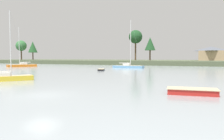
% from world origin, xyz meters
% --- Properties ---
extents(ground_plane, '(441.22, 441.22, 0.00)m').
position_xyz_m(ground_plane, '(0.00, 0.00, 0.00)').
color(ground_plane, '#939EA3').
extents(far_shore_bank, '(198.55, 43.53, 1.64)m').
position_xyz_m(far_shore_bank, '(0.00, 84.97, 0.82)').
color(far_shore_bank, '#4C563D').
rests_on(far_shore_bank, ground).
extents(dinghy_red, '(4.03, 2.15, 0.66)m').
position_xyz_m(dinghy_red, '(10.83, 4.92, 0.16)').
color(dinghy_red, '#B2231E').
rests_on(dinghy_red, ground).
extents(sailboat_skyblue, '(8.59, 2.43, 13.43)m').
position_xyz_m(sailboat_skyblue, '(-7.62, 43.29, 0.28)').
color(sailboat_skyblue, '#669ECC').
rests_on(sailboat_skyblue, ground).
extents(sailboat_orange, '(6.19, 8.61, 12.71)m').
position_xyz_m(sailboat_orange, '(-40.56, 38.10, 0.26)').
color(sailboat_orange, orange).
rests_on(sailboat_orange, ground).
extents(sailboat_yellow, '(5.21, 5.90, 9.16)m').
position_xyz_m(sailboat_yellow, '(-11.12, 6.54, 0.19)').
color(sailboat_yellow, gold).
rests_on(sailboat_yellow, ground).
extents(dinghy_black, '(2.22, 3.26, 0.56)m').
position_xyz_m(dinghy_black, '(-9.43, 30.15, 0.14)').
color(dinghy_black, black).
rests_on(dinghy_black, ground).
extents(shore_tree_inland_c, '(5.86, 5.86, 13.19)m').
position_xyz_m(shore_tree_inland_c, '(-16.47, 79.18, 11.77)').
color(shore_tree_inland_c, brown).
rests_on(shore_tree_inland_c, far_shore_bank).
extents(shore_tree_inland_b, '(5.27, 5.27, 9.76)m').
position_xyz_m(shore_tree_inland_b, '(-73.52, 70.37, 8.70)').
color(shore_tree_inland_b, brown).
rests_on(shore_tree_inland_b, far_shore_bank).
extents(shore_tree_right, '(4.44, 4.44, 9.66)m').
position_xyz_m(shore_tree_right, '(-9.44, 76.68, 8.50)').
color(shore_tree_right, brown).
rests_on(shore_tree_right, far_shore_bank).
extents(shore_tree_inland_a, '(5.18, 5.18, 10.44)m').
position_xyz_m(shore_tree_inland_a, '(-80.14, 85.54, 8.85)').
color(shore_tree_inland_a, brown).
rests_on(shore_tree_inland_a, far_shore_bank).
extents(cottage_eastern, '(10.29, 9.83, 5.75)m').
position_xyz_m(cottage_eastern, '(13.91, 86.92, 4.61)').
color(cottage_eastern, tan).
rests_on(cottage_eastern, far_shore_bank).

